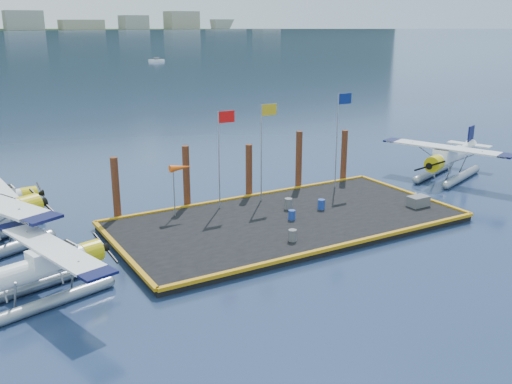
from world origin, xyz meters
TOP-DOWN VIEW (x-y plane):
  - ground at (0.00, 0.00)m, footprint 4000.00×4000.00m
  - dock at (0.00, 0.00)m, footprint 20.00×10.00m
  - dock_bumpers at (0.00, 0.00)m, footprint 20.25×10.25m
  - far_backdrop at (239.91, 1737.52)m, footprint 3050.00×2050.00m
  - seaplane_a at (-14.06, -2.52)m, footprint 7.97×8.60m
  - seaplane_d at (16.05, 2.46)m, footprint 8.97×9.51m
  - drum_1 at (0.13, -0.32)m, footprint 0.41×0.41m
  - drum_2 at (2.77, 0.37)m, footprint 0.44×0.44m
  - drum_3 at (-1.73, -3.16)m, footprint 0.44×0.44m
  - drum_5 at (1.04, 1.43)m, footprint 0.48×0.48m
  - crate at (8.42, -2.17)m, footprint 1.27×0.85m
  - flagpole_red at (-2.29, 3.80)m, footprint 1.14×0.08m
  - flagpole_yellow at (0.70, 3.80)m, footprint 1.14×0.08m
  - flagpole_blue at (6.70, 3.80)m, footprint 1.14×0.08m
  - windsock at (-5.03, 3.80)m, footprint 1.40×0.44m
  - piling_0 at (-8.50, 5.40)m, footprint 0.44×0.44m
  - piling_1 at (-4.00, 5.40)m, footprint 0.44×0.44m
  - piling_2 at (0.50, 5.40)m, footprint 0.44×0.44m
  - piling_3 at (4.50, 5.40)m, footprint 0.44×0.44m
  - piling_4 at (8.50, 5.40)m, footprint 0.44×0.44m

SIDE VIEW (x-z plane):
  - ground at x=0.00m, z-range 0.00..0.00m
  - dock at x=0.00m, z-range 0.00..0.40m
  - dock_bumpers at x=0.00m, z-range 0.40..0.58m
  - drum_1 at x=0.13m, z-range 0.40..0.97m
  - drum_3 at x=-1.73m, z-range 0.40..1.03m
  - drum_2 at x=2.77m, z-range 0.40..1.03m
  - crate at x=8.42m, z-range 0.40..1.04m
  - drum_5 at x=1.04m, z-range 0.40..1.08m
  - seaplane_a at x=-14.06m, z-range -0.20..2.86m
  - seaplane_d at x=16.05m, z-range -0.22..3.21m
  - piling_2 at x=0.50m, z-range 0.00..3.80m
  - piling_0 at x=-8.50m, z-range 0.00..4.00m
  - piling_4 at x=8.50m, z-range 0.00..4.00m
  - piling_1 at x=-4.00m, z-range 0.00..4.20m
  - piling_3 at x=4.50m, z-range 0.00..4.30m
  - windsock at x=-5.03m, z-range 1.67..4.79m
  - flagpole_red at x=-2.29m, z-range 1.40..7.40m
  - flagpole_yellow at x=0.70m, z-range 1.41..7.61m
  - flagpole_blue at x=6.70m, z-range 1.44..7.94m
  - far_backdrop at x=239.91m, z-range -395.55..414.45m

